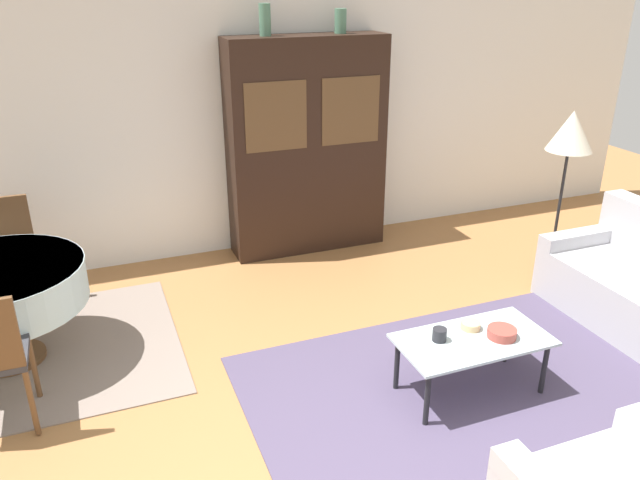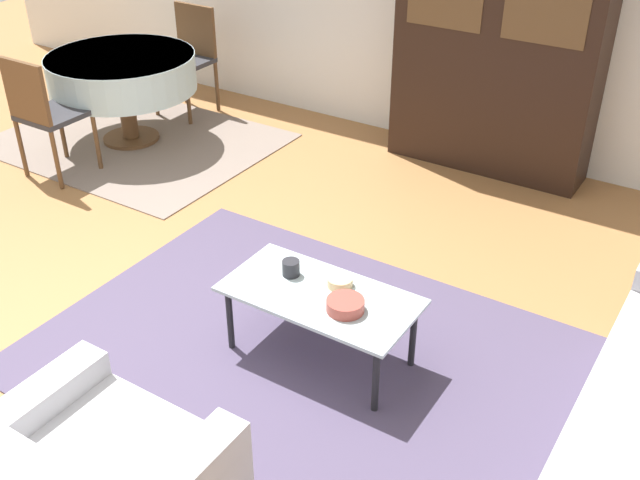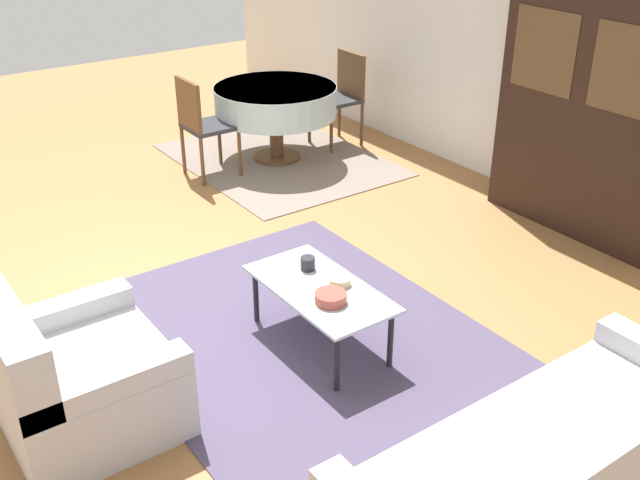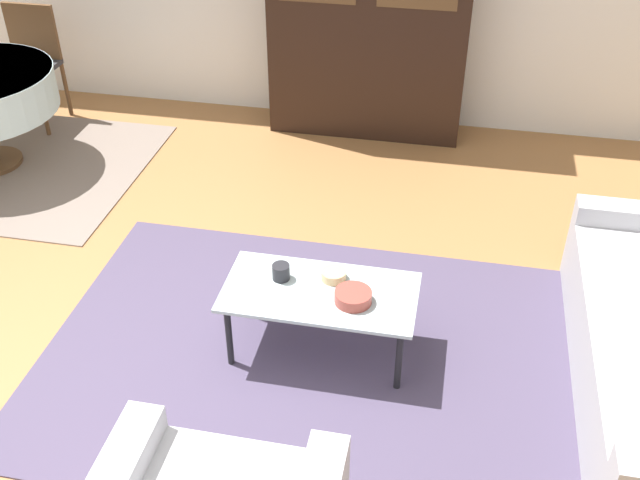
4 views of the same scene
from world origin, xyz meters
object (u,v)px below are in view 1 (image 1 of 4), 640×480
(coffee_table, at_px, (473,344))
(floor_lamp, at_px, (570,136))
(bowl, at_px, (502,333))
(bowl_small, at_px, (470,325))
(display_cabinet, at_px, (307,147))
(vase_tall, at_px, (265,20))
(dining_chair_far, at_px, (5,249))
(cup, at_px, (439,335))
(vase_short, at_px, (341,21))

(coffee_table, xyz_separation_m, floor_lamp, (1.83, 1.35, 0.93))
(coffee_table, distance_m, bowl, 0.21)
(bowl, relative_size, bowl_small, 1.43)
(display_cabinet, height_order, bowl, display_cabinet)
(coffee_table, bearing_deg, floor_lamp, 36.46)
(floor_lamp, xyz_separation_m, vase_tall, (-2.38, 1.40, 0.96))
(coffee_table, xyz_separation_m, vase_tall, (-0.55, 2.75, 1.89))
(display_cabinet, relative_size, bowl_small, 15.71)
(dining_chair_far, bearing_deg, cup, 139.63)
(floor_lamp, relative_size, cup, 16.33)
(display_cabinet, relative_size, dining_chair_far, 2.21)
(bowl, distance_m, bowl_small, 0.21)
(dining_chair_far, distance_m, vase_short, 3.57)
(coffee_table, distance_m, display_cabinet, 2.84)
(coffee_table, distance_m, cup, 0.25)
(floor_lamp, bearing_deg, display_cabinet, 145.01)
(display_cabinet, height_order, cup, display_cabinet)
(floor_lamp, distance_m, cup, 2.57)
(cup, xyz_separation_m, bowl_small, (0.28, 0.05, -0.02))
(display_cabinet, height_order, bowl_small, display_cabinet)
(vase_tall, bearing_deg, bowl, -75.25)
(display_cabinet, distance_m, bowl, 2.89)
(dining_chair_far, height_order, vase_tall, vase_tall)
(coffee_table, distance_m, vase_tall, 3.38)
(cup, distance_m, bowl_small, 0.28)
(dining_chair_far, distance_m, bowl_small, 3.76)
(dining_chair_far, xyz_separation_m, cup, (2.73, -2.32, -0.10))
(vase_short, bearing_deg, floor_lamp, -40.26)
(dining_chair_far, bearing_deg, vase_tall, -171.27)
(display_cabinet, bearing_deg, dining_chair_far, -172.50)
(cup, bearing_deg, display_cabinet, 88.64)
(bowl, bearing_deg, floor_lamp, 40.47)
(dining_chair_far, bearing_deg, display_cabinet, -172.50)
(bowl_small, distance_m, vase_tall, 3.26)
(cup, bearing_deg, vase_short, 81.36)
(vase_tall, bearing_deg, cup, -83.04)
(floor_lamp, distance_m, bowl, 2.33)
(bowl_small, relative_size, vase_short, 0.61)
(bowl, bearing_deg, vase_tall, 104.75)
(floor_lamp, height_order, bowl_small, floor_lamp)
(dining_chair_far, relative_size, floor_lamp, 0.62)
(floor_lamp, bearing_deg, vase_tall, 149.65)
(dining_chair_far, height_order, bowl_small, dining_chair_far)
(coffee_table, xyz_separation_m, dining_chair_far, (-2.95, 2.38, 0.18))
(display_cabinet, bearing_deg, bowl, -82.96)
(dining_chair_far, xyz_separation_m, floor_lamp, (4.78, -1.03, 0.75))
(floor_lamp, bearing_deg, bowl_small, -145.19)
(coffee_table, bearing_deg, bowl, -15.87)
(vase_tall, bearing_deg, floor_lamp, -30.35)
(floor_lamp, xyz_separation_m, bowl_small, (-1.78, -1.24, -0.87))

